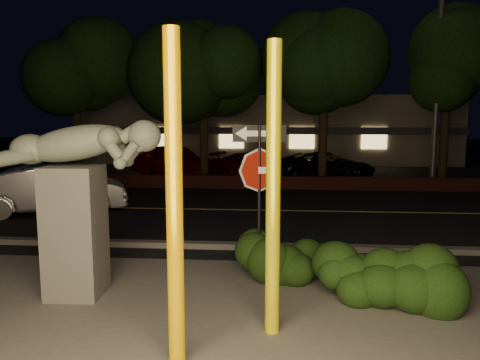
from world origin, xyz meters
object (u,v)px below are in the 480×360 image
object	(u,v)px
yellow_pole_left	(174,204)
sculpture	(76,189)
streetlight	(434,13)
parked_car_dark	(325,165)
parked_car_darkred	(258,166)
signpost	(259,171)
yellow_pole_right	(273,192)
parked_car_red	(175,160)
silver_sedan	(52,190)

from	to	relation	value
yellow_pole_left	sculpture	xyz separation A→B (m)	(-1.94, 1.92, -0.16)
streetlight	parked_car_dark	distance (m)	7.41
parked_car_darkred	streetlight	bearing A→B (deg)	-89.49
parked_car_dark	signpost	bearing A→B (deg)	154.68
yellow_pole_right	parked_car_red	bearing A→B (deg)	106.65
parked_car_red	parked_car_darkred	bearing A→B (deg)	-87.62
yellow_pole_left	streetlight	distance (m)	16.57
parked_car_dark	silver_sedan	bearing A→B (deg)	118.45
streetlight	parked_car_red	xyz separation A→B (m)	(-10.77, 2.79, -5.94)
parked_car_darkred	parked_car_red	bearing A→B (deg)	90.80
yellow_pole_left	parked_car_dark	bearing A→B (deg)	78.78
yellow_pole_left	yellow_pole_right	bearing A→B (deg)	40.12
yellow_pole_right	sculpture	world-z (taller)	yellow_pole_right
sculpture	parked_car_darkred	bearing A→B (deg)	78.79
parked_car_red	parked_car_darkred	xyz separation A→B (m)	(3.99, -1.02, -0.15)
signpost	parked_car_dark	xyz separation A→B (m)	(2.41, 13.22, -1.25)
yellow_pole_right	parked_car_dark	distance (m)	15.47
silver_sedan	parked_car_red	bearing A→B (deg)	-32.77
yellow_pole_left	parked_car_darkred	distance (m)	16.03
silver_sedan	parked_car_dark	size ratio (longest dim) A/B	0.93
yellow_pole_right	parked_car_red	world-z (taller)	yellow_pole_right
streetlight	silver_sedan	world-z (taller)	streetlight
yellow_pole_right	parked_car_dark	bearing A→B (deg)	81.95
yellow_pole_right	parked_car_red	distance (m)	16.87
streetlight	parked_car_red	world-z (taller)	streetlight
sculpture	silver_sedan	distance (m)	7.07
silver_sedan	parked_car_darkred	xyz separation A→B (m)	(5.61, 7.98, -0.08)
streetlight	parked_car_red	distance (m)	12.61
sculpture	parked_car_darkred	xyz separation A→B (m)	(2.15, 14.07, -1.08)
parked_car_red	silver_sedan	bearing A→B (deg)	-173.51
silver_sedan	parked_car_dark	bearing A→B (deg)	-69.12
parked_car_darkred	parked_car_dark	size ratio (longest dim) A/B	0.93
parked_car_darkred	yellow_pole_left	bearing A→B (deg)	-165.62
yellow_pole_left	parked_car_red	world-z (taller)	yellow_pole_left
sculpture	parked_car_dark	xyz separation A→B (m)	(5.14, 14.23, -1.06)
parked_car_darkred	parked_car_dark	xyz separation A→B (m)	(2.99, 0.16, 0.02)
silver_sedan	yellow_pole_left	bearing A→B (deg)	-168.52
yellow_pole_left	silver_sedan	bearing A→B (deg)	124.02
silver_sedan	parked_car_dark	xyz separation A→B (m)	(8.61, 8.15, -0.07)
parked_car_darkred	signpost	bearing A→B (deg)	-162.33
parked_car_darkred	silver_sedan	bearing A→B (deg)	160.02
sculpture	streetlight	xyz separation A→B (m)	(8.93, 12.30, 5.01)
sculpture	signpost	bearing A→B (deg)	17.82
parked_car_red	parked_car_darkred	world-z (taller)	parked_car_red
yellow_pole_left	parked_car_dark	world-z (taller)	yellow_pole_left
yellow_pole_left	sculpture	world-z (taller)	yellow_pole_left
signpost	parked_car_red	xyz separation A→B (m)	(-4.57, 14.08, -1.12)
yellow_pole_left	parked_car_red	bearing A→B (deg)	102.53
streetlight	parked_car_dark	size ratio (longest dim) A/B	2.52
streetlight	yellow_pole_left	bearing A→B (deg)	-106.10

